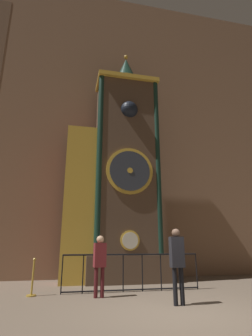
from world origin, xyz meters
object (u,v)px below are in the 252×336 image
(stanchion_post, at_px, (32,283))
(visitor_near, at_px, (100,259))
(clock_tower, at_px, (118,175))
(visitor_far, at_px, (177,258))

(stanchion_post, bearing_deg, visitor_near, -18.98)
(clock_tower, relative_size, visitor_far, 5.81)
(visitor_far, bearing_deg, visitor_near, 144.50)
(stanchion_post, bearing_deg, visitor_far, -28.62)
(visitor_far, distance_m, stanchion_post, 4.26)
(clock_tower, distance_m, visitor_near, 4.52)
(visitor_near, bearing_deg, stanchion_post, 152.65)
(visitor_near, xyz_separation_m, stanchion_post, (-1.87, 0.64, -0.67))
(visitor_near, xyz_separation_m, visitor_far, (1.81, -1.37, 0.09))
(clock_tower, relative_size, visitor_near, 6.32)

